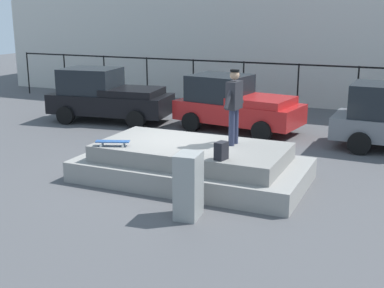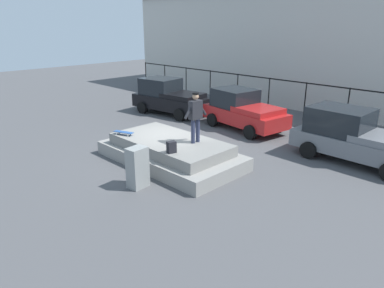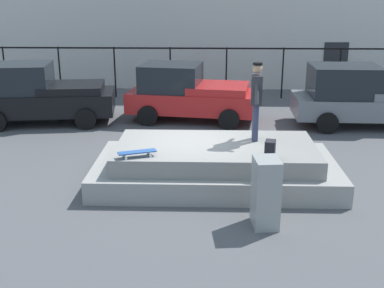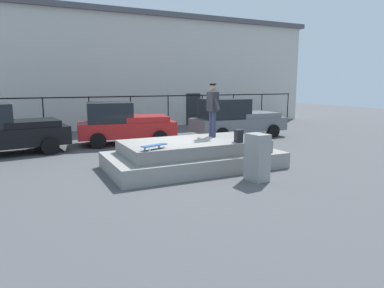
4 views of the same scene
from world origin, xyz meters
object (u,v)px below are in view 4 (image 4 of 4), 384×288
at_px(skateboarder, 213,106).
at_px(car_red_pickup_mid, 123,123).
at_px(backpack, 239,136).
at_px(car_black_pickup_near, 0,130).
at_px(utility_box, 257,157).
at_px(car_grey_pickup_far, 235,118).
at_px(skateboard, 154,146).

height_order(skateboarder, car_red_pickup_mid, skateboarder).
xyz_separation_m(skateboarder, backpack, (0.19, -1.29, -0.83)).
bearing_deg(car_black_pickup_near, backpack, -40.96).
distance_m(car_red_pickup_mid, utility_box, 7.64).
bearing_deg(utility_box, car_red_pickup_mid, 97.00).
bearing_deg(backpack, car_black_pickup_near, -118.13).
bearing_deg(backpack, car_grey_pickup_far, 160.70).
bearing_deg(car_red_pickup_mid, utility_box, -77.35).
distance_m(skateboarder, car_grey_pickup_far, 5.87).
bearing_deg(car_grey_pickup_far, car_red_pickup_mid, 174.42).
height_order(backpack, car_black_pickup_near, car_black_pickup_near).
relative_size(backpack, car_black_pickup_near, 0.08).
bearing_deg(skateboarder, utility_box, -90.45).
height_order(skateboarder, backpack, skateboarder).
bearing_deg(skateboard, backpack, -0.39).
bearing_deg(skateboard, car_black_pickup_near, 124.36).
height_order(skateboard, car_black_pickup_near, car_black_pickup_near).
xyz_separation_m(backpack, utility_box, (-0.21, -1.22, -0.41)).
distance_m(skateboard, car_red_pickup_mid, 6.26).
xyz_separation_m(car_red_pickup_mid, car_grey_pickup_far, (5.45, -0.53, 0.02)).
relative_size(car_black_pickup_near, car_red_pickup_mid, 1.04).
xyz_separation_m(skateboarder, utility_box, (-0.02, -2.51, -1.24)).
xyz_separation_m(car_black_pickup_near, car_red_pickup_mid, (4.72, 0.50, -0.03)).
bearing_deg(utility_box, backpack, 74.82).
xyz_separation_m(car_black_pickup_near, car_grey_pickup_far, (10.17, -0.03, -0.01)).
bearing_deg(car_grey_pickup_far, utility_box, -118.67).
bearing_deg(skateboarder, car_black_pickup_near, 145.31).
relative_size(car_black_pickup_near, car_grey_pickup_far, 0.97).
bearing_deg(car_grey_pickup_far, skateboarder, -130.50).
distance_m(car_red_pickup_mid, car_grey_pickup_far, 5.48).
distance_m(backpack, car_red_pickup_mid, 6.50).
bearing_deg(car_red_pickup_mid, car_grey_pickup_far, -5.58).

